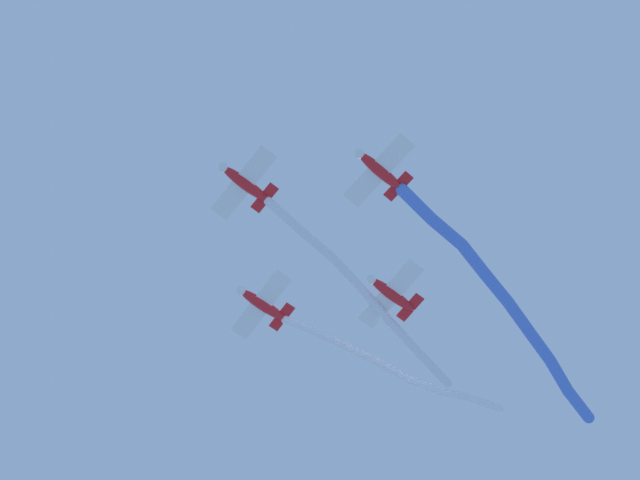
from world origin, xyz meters
name	(u,v)px	position (x,y,z in m)	size (l,w,h in m)	color
airplane_lead	(244,183)	(5.97, -2.77, 81.22)	(4.68, 6.18, 1.52)	red
smoke_trail_lead	(362,293)	(-5.41, -6.24, 80.71)	(19.05, 7.15, 1.58)	white
airplane_left_wing	(379,170)	(-2.07, 2.59, 80.82)	(4.70, 6.18, 1.52)	red
smoke_trail_left_wing	(506,306)	(-15.72, -2.68, 81.77)	(23.64, 11.33, 3.04)	#4C75DB
airplane_right_wing	(262,304)	(0.62, -10.81, 81.52)	(4.64, 6.16, 1.52)	red
smoke_trail_right_wing	(394,368)	(-11.02, -11.40, 82.52)	(19.60, 1.30, 2.64)	white
airplane_slot	(391,294)	(-7.42, -5.45, 81.02)	(4.68, 6.18, 1.52)	red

